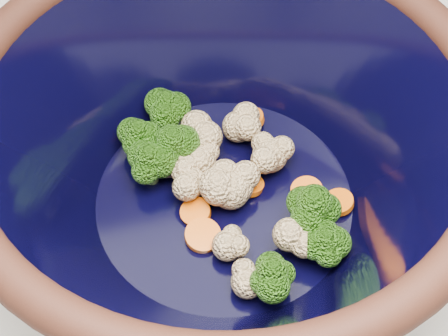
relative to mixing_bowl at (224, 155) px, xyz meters
The scene contains 2 objects.
mixing_bowl is the anchor object (origin of this frame).
vegetable_pile 0.04m from the mixing_bowl, 72.24° to the left, with size 0.19×0.22×0.06m.
Camera 1 is at (0.03, -0.25, 1.39)m, focal length 50.00 mm.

